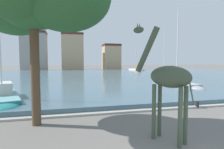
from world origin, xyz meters
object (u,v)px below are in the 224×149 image
sailboat_teal (2,98)px  sailboat_black (163,75)px  sailboat_white (136,70)px  giraffe_statue (167,79)px  sailboat_grey (178,84)px  mooring_bollard (197,105)px

sailboat_teal → sailboat_black: bearing=37.7°
sailboat_white → sailboat_black: bearing=-96.3°
sailboat_teal → sailboat_white: size_ratio=0.93×
giraffe_statue → sailboat_white: bearing=70.3°
giraffe_statue → sailboat_white: (17.93, 50.12, -2.00)m
sailboat_black → sailboat_grey: 15.19m
giraffe_statue → sailboat_black: sailboat_black is taller
sailboat_white → sailboat_teal: bearing=-123.2°
giraffe_statue → sailboat_grey: (9.66, 13.88, -2.21)m
sailboat_teal → sailboat_grey: (18.58, 4.86, -0.11)m
sailboat_black → sailboat_grey: size_ratio=1.02×
sailboat_white → giraffe_statue: bearing=-109.7°
sailboat_teal → sailboat_white: sailboat_white is taller
sailboat_teal → sailboat_white: 49.10m
sailboat_teal → sailboat_black: 30.86m
sailboat_white → mooring_bollard: bearing=-105.7°
giraffe_statue → sailboat_teal: 12.85m
sailboat_grey → sailboat_teal: bearing=-165.3°
sailboat_teal → mooring_bollard: size_ratio=16.16×
sailboat_grey → sailboat_white: 37.18m
sailboat_grey → mooring_bollard: (-4.59, -9.45, -0.17)m
giraffe_statue → sailboat_grey: sailboat_grey is taller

